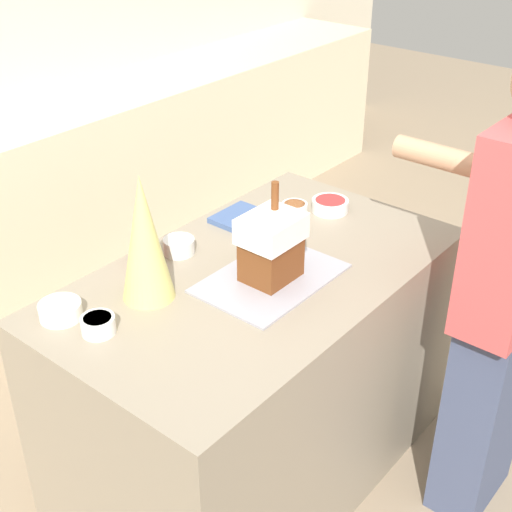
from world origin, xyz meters
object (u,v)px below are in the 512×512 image
object	(u,v)px
candy_bowl_center_rear	(294,209)
mug	(146,250)
candy_bowl_near_tray_left	(98,324)
candy_bowl_behind_tray	(179,245)
decorative_tree	(144,238)
cookbook	(238,217)
baking_tray	(271,278)
candy_bowl_front_corner	(330,205)
gingerbread_house	(271,245)
person	(505,299)
candy_bowl_near_tray_right	(60,310)

from	to	relation	value
candy_bowl_center_rear	mug	distance (m)	0.60
candy_bowl_near_tray_left	candy_bowl_behind_tray	size ratio (longest dim) A/B	0.92
decorative_tree	candy_bowl_behind_tray	bearing A→B (deg)	25.19
candy_bowl_center_rear	mug	world-z (taller)	mug
decorative_tree	cookbook	xyz separation A→B (m)	(0.56, 0.13, -0.19)
baking_tray	mug	distance (m)	0.42
candy_bowl_front_corner	cookbook	size ratio (longest dim) A/B	0.72
candy_bowl_near_tray_left	candy_bowl_center_rear	size ratio (longest dim) A/B	1.02
gingerbread_house	candy_bowl_front_corner	world-z (taller)	gingerbread_house
decorative_tree	candy_bowl_center_rear	xyz separation A→B (m)	(0.72, -0.02, -0.17)
baking_tray	mug	bearing A→B (deg)	113.99
candy_bowl_near_tray_left	candy_bowl_center_rear	world-z (taller)	candy_bowl_near_tray_left
baking_tray	candy_bowl_near_tray_left	size ratio (longest dim) A/B	4.72
baking_tray	mug	world-z (taller)	mug
candy_bowl_near_tray_left	candy_bowl_center_rear	distance (m)	0.94
candy_bowl_near_tray_left	cookbook	size ratio (longest dim) A/B	0.51
decorative_tree	cookbook	bearing A→B (deg)	12.63
decorative_tree	person	size ratio (longest dim) A/B	0.24
mug	gingerbread_house	bearing A→B (deg)	-65.95
person	cookbook	bearing A→B (deg)	99.96
candy_bowl_behind_tray	baking_tray	bearing A→B (deg)	-79.24
decorative_tree	mug	bearing A→B (deg)	48.85
candy_bowl_near_tray_right	mug	world-z (taller)	mug
candy_bowl_behind_tray	person	world-z (taller)	person
decorative_tree	candy_bowl_center_rear	bearing A→B (deg)	-1.31
candy_bowl_near_tray_left	gingerbread_house	bearing A→B (deg)	-20.53
candy_bowl_near_tray_right	cookbook	xyz separation A→B (m)	(0.80, 0.01, -0.02)
decorative_tree	candy_bowl_behind_tray	size ratio (longest dim) A/B	3.79
candy_bowl_behind_tray	candy_bowl_center_rear	size ratio (longest dim) A/B	1.11
gingerbread_house	candy_bowl_front_corner	distance (m)	0.54
baking_tray	candy_bowl_center_rear	distance (m)	0.46
cookbook	mug	world-z (taller)	mug
gingerbread_house	candy_bowl_behind_tray	distance (m)	0.36
cookbook	mug	size ratio (longest dim) A/B	2.29
candy_bowl_behind_tray	candy_bowl_center_rear	distance (m)	0.49
candy_bowl_front_corner	mug	distance (m)	0.74
decorative_tree	candy_bowl_behind_tray	world-z (taller)	decorative_tree
candy_bowl_behind_tray	person	bearing A→B (deg)	-63.06
cookbook	candy_bowl_center_rear	bearing A→B (deg)	-42.09
candy_bowl_near_tray_right	person	bearing A→B (deg)	-44.31
decorative_tree	cookbook	size ratio (longest dim) A/B	2.12
gingerbread_house	candy_bowl_near_tray_right	world-z (taller)	gingerbread_house
gingerbread_house	cookbook	size ratio (longest dim) A/B	1.61
candy_bowl_near_tray_left	person	xyz separation A→B (m)	(0.95, -0.81, -0.06)
baking_tray	person	size ratio (longest dim) A/B	0.28
candy_bowl_near_tray_right	candy_bowl_near_tray_left	world-z (taller)	candy_bowl_near_tray_left
candy_bowl_near_tray_right	candy_bowl_center_rear	world-z (taller)	same
candy_bowl_near_tray_right	decorative_tree	bearing A→B (deg)	-25.19
mug	baking_tray	bearing A→B (deg)	-66.01
decorative_tree	gingerbread_house	bearing A→B (deg)	-36.11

